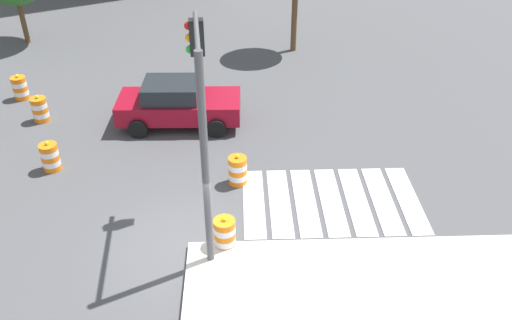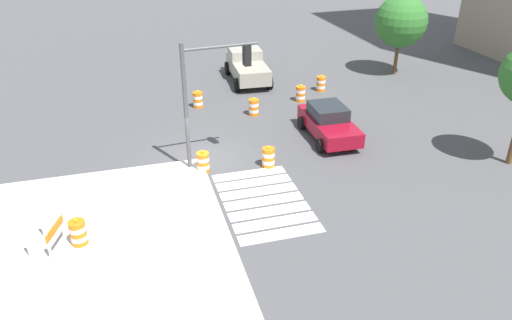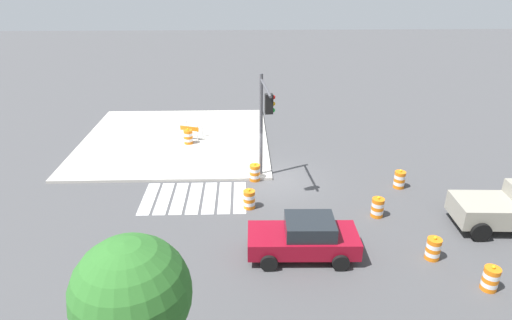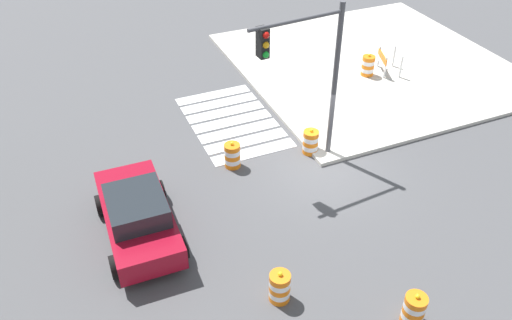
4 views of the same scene
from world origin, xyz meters
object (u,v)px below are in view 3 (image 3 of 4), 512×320
(traffic_barrel_crosswalk_end, at_px, (255,173))
(traffic_barrel_median_far, at_px, (490,279))
(sports_car, at_px, (304,238))
(construction_barricade, at_px, (191,130))
(traffic_barrel_near_corner, at_px, (377,207))
(street_tree_streetside_mid, at_px, (132,295))
(traffic_barrel_on_sidewalk, at_px, (188,137))
(traffic_light_pole, at_px, (264,114))
(traffic_barrel_lane_center, at_px, (433,249))
(traffic_barrel_median_near, at_px, (249,199))
(traffic_barrel_far_curb, at_px, (399,180))

(traffic_barrel_crosswalk_end, height_order, traffic_barrel_median_far, same)
(sports_car, xyz_separation_m, construction_barricade, (5.76, -12.55, -0.09))
(traffic_barrel_near_corner, height_order, street_tree_streetside_mid, street_tree_streetside_mid)
(traffic_barrel_on_sidewalk, distance_m, traffic_light_pole, 7.96)
(street_tree_streetside_mid, bearing_deg, traffic_barrel_lane_center, -146.63)
(traffic_barrel_median_far, bearing_deg, traffic_barrel_median_near, -35.34)
(traffic_barrel_far_curb, bearing_deg, construction_barricade, -31.34)
(sports_car, bearing_deg, traffic_barrel_lane_center, 175.53)
(traffic_barrel_median_far, xyz_separation_m, construction_barricade, (12.08, -14.76, 0.27))
(traffic_light_pole, bearing_deg, traffic_barrel_median_near, 70.57)
(sports_car, distance_m, street_tree_streetside_mid, 8.96)
(traffic_barrel_crosswalk_end, xyz_separation_m, traffic_barrel_on_sidewalk, (4.08, -5.05, 0.15))
(traffic_barrel_median_far, distance_m, traffic_light_pole, 11.74)
(traffic_barrel_lane_center, bearing_deg, traffic_barrel_median_far, 125.59)
(traffic_barrel_median_near, xyz_separation_m, traffic_barrel_median_far, (-8.41, 5.96, 0.00))
(traffic_barrel_lane_center, height_order, traffic_barrel_on_sidewalk, traffic_barrel_on_sidewalk)
(traffic_barrel_median_near, relative_size, traffic_barrel_lane_center, 1.00)
(traffic_barrel_median_near, xyz_separation_m, street_tree_streetside_mid, (2.66, 10.58, 3.67))
(traffic_barrel_on_sidewalk, relative_size, street_tree_streetside_mid, 0.19)
(traffic_barrel_median_near, xyz_separation_m, traffic_barrel_on_sidewalk, (3.73, -7.93, 0.15))
(traffic_light_pole, relative_size, street_tree_streetside_mid, 1.01)
(traffic_barrel_median_far, bearing_deg, construction_barricade, -50.71)
(traffic_barrel_median_far, height_order, traffic_barrel_far_curb, same)
(traffic_barrel_crosswalk_end, distance_m, traffic_barrel_on_sidewalk, 6.50)
(sports_car, distance_m, traffic_barrel_median_far, 6.70)
(traffic_barrel_crosswalk_end, height_order, traffic_barrel_far_curb, same)
(traffic_barrel_lane_center, relative_size, traffic_light_pole, 0.19)
(traffic_barrel_far_curb, height_order, construction_barricade, construction_barricade)
(sports_car, distance_m, traffic_barrel_on_sidewalk, 13.06)
(traffic_barrel_median_far, bearing_deg, street_tree_streetside_mid, 22.66)
(traffic_barrel_far_curb, bearing_deg, traffic_barrel_crosswalk_end, -8.14)
(sports_car, height_order, traffic_barrel_on_sidewalk, sports_car)
(traffic_barrel_median_far, distance_m, traffic_barrel_on_sidewalk, 18.45)
(traffic_barrel_median_far, relative_size, street_tree_streetside_mid, 0.19)
(traffic_barrel_crosswalk_end, bearing_deg, traffic_barrel_lane_center, 133.87)
(traffic_barrel_crosswalk_end, bearing_deg, sports_car, 104.71)
(traffic_barrel_near_corner, height_order, traffic_barrel_far_curb, same)
(traffic_barrel_median_near, bearing_deg, sports_car, 119.15)
(traffic_barrel_far_curb, relative_size, traffic_light_pole, 0.19)
(traffic_barrel_median_far, relative_size, traffic_light_pole, 0.19)
(traffic_barrel_crosswalk_end, bearing_deg, traffic_barrel_median_near, 83.02)
(traffic_barrel_on_sidewalk, xyz_separation_m, construction_barricade, (-0.06, -0.86, 0.12))
(street_tree_streetside_mid, bearing_deg, construction_barricade, -87.03)
(street_tree_streetside_mid, bearing_deg, traffic_barrel_near_corner, -131.45)
(traffic_barrel_lane_center, height_order, street_tree_streetside_mid, street_tree_streetside_mid)
(sports_car, xyz_separation_m, traffic_barrel_lane_center, (-5.01, 0.39, -0.36))
(traffic_barrel_crosswalk_end, relative_size, traffic_barrel_median_far, 1.00)
(traffic_barrel_near_corner, xyz_separation_m, traffic_barrel_median_far, (-2.56, 5.02, 0.00))
(traffic_barrel_lane_center, height_order, construction_barricade, construction_barricade)
(traffic_barrel_median_far, bearing_deg, traffic_barrel_crosswalk_end, -47.67)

